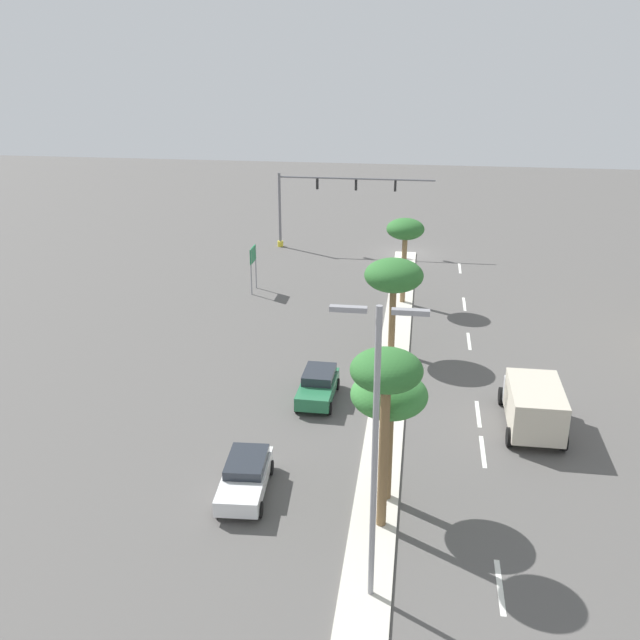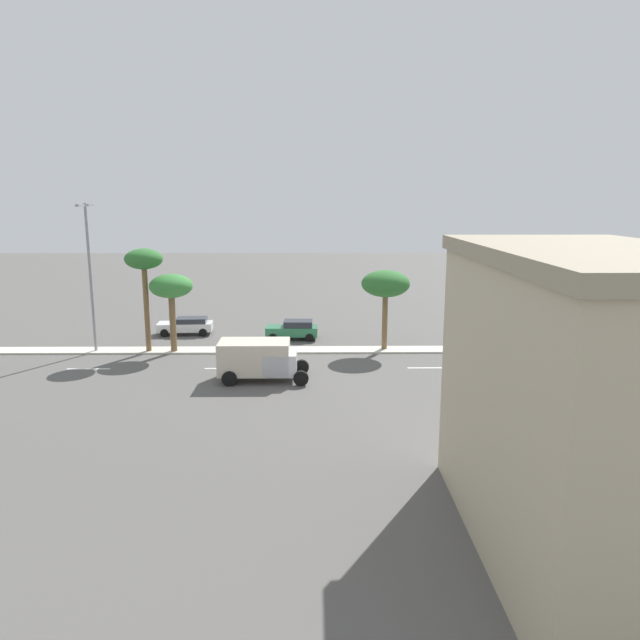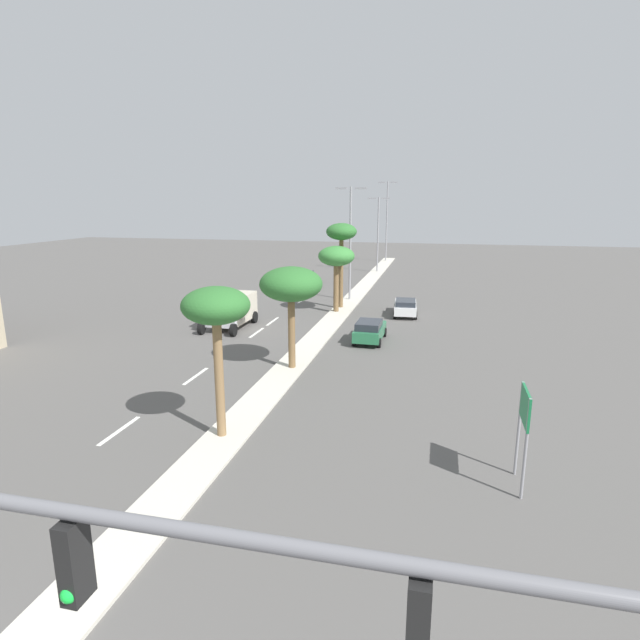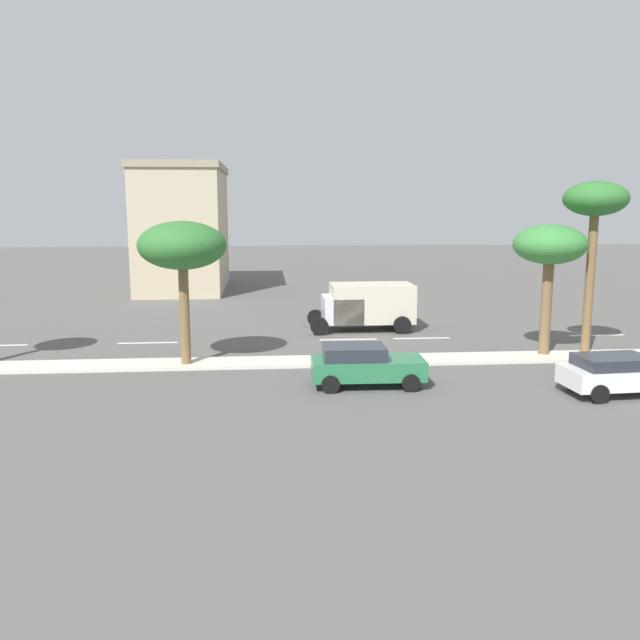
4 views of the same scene
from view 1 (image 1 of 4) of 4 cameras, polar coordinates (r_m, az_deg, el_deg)
ground_plane at (r=36.26m, az=5.18°, el=-8.04°), size 160.00×160.00×0.00m
median_curb at (r=28.87m, az=4.14°, el=-16.42°), size 1.80×79.12×0.12m
lane_stripe_front at (r=61.11m, az=10.95°, el=4.01°), size 0.20×2.80×0.01m
lane_stripe_trailing at (r=52.81m, az=11.29°, el=1.24°), size 0.20×2.80×0.01m
lane_stripe_near at (r=46.38m, az=11.65°, el=-1.64°), size 0.20×2.80×0.01m
lane_stripe_right at (r=37.74m, az=12.34°, el=-7.23°), size 0.20×2.80×0.01m
lane_stripe_mid at (r=34.60m, az=12.70°, el=-10.07°), size 0.20×2.80×0.01m
lane_stripe_left at (r=27.38m, az=13.98°, el=-19.71°), size 0.20×2.80×0.01m
traffic_signal_gantry at (r=65.11m, az=-0.17°, el=9.42°), size 13.96×0.53×6.71m
directional_road_sign at (r=53.97m, az=-5.29°, el=4.79°), size 0.10×1.70×3.42m
palm_tree_leading at (r=50.81m, az=6.73°, el=6.94°), size 2.63×2.63×6.05m
palm_tree_rear at (r=42.41m, az=5.83°, el=3.43°), size 3.46×3.46×5.71m
palm_tree_center at (r=26.00m, az=5.24°, el=-4.50°), size 2.63×2.63×7.30m
palm_tree_outboard at (r=28.41m, az=5.46°, el=-6.11°), size 3.03×3.03×5.52m
street_lamp_left at (r=22.75m, az=4.38°, el=-9.20°), size 2.90×0.24×10.40m
sedan_green_rear at (r=37.97m, az=-0.15°, el=-5.18°), size 1.93×4.05×1.49m
sedan_white_outboard at (r=30.88m, az=-5.90°, el=-12.14°), size 2.12×4.44×1.38m
box_truck at (r=36.43m, az=16.46°, el=-6.39°), size 2.71×5.40×2.40m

